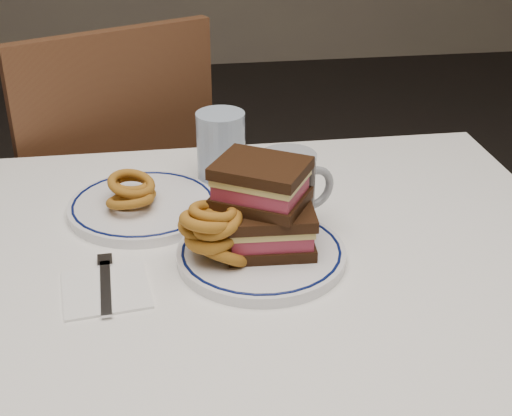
{
  "coord_description": "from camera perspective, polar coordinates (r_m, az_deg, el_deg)",
  "views": [
    {
      "loc": [
        -0.01,
        -0.88,
        1.31
      ],
      "look_at": [
        0.12,
        -0.01,
        0.84
      ],
      "focal_mm": 50.0,
      "sensor_mm": 36.0,
      "label": 1
    }
  ],
  "objects": [
    {
      "name": "dining_table",
      "position": [
        1.1,
        -6.45,
        -9.28
      ],
      "size": [
        1.27,
        0.87,
        0.75
      ],
      "color": "silver",
      "rests_on": "floor"
    },
    {
      "name": "far_plate",
      "position": [
        1.19,
        -9.01,
        0.17
      ],
      "size": [
        0.25,
        0.25,
        0.02
      ],
      "color": "white",
      "rests_on": "dining_table"
    },
    {
      "name": "reuben_sandwich",
      "position": [
        1.02,
        0.75,
        0.17
      ],
      "size": [
        0.16,
        0.15,
        0.13
      ],
      "color": "black",
      "rests_on": "main_plate"
    },
    {
      "name": "onion_rings_main",
      "position": [
        1.0,
        -3.23,
        -1.7
      ],
      "size": [
        0.11,
        0.11,
        0.12
      ],
      "color": "brown",
      "rests_on": "main_plate"
    },
    {
      "name": "napkin_fork",
      "position": [
        1.0,
        -11.92,
        -6.31
      ],
      "size": [
        0.13,
        0.15,
        0.01
      ],
      "color": "white",
      "rests_on": "dining_table"
    },
    {
      "name": "water_glass",
      "position": [
        1.24,
        -2.81,
        4.71
      ],
      "size": [
        0.08,
        0.08,
        0.13
      ],
      "primitive_type": "cylinder",
      "color": "#98ACC5",
      "rests_on": "dining_table"
    },
    {
      "name": "main_plate",
      "position": [
        1.04,
        0.42,
        -3.68
      ],
      "size": [
        0.25,
        0.25,
        0.02
      ],
      "color": "white",
      "rests_on": "dining_table"
    },
    {
      "name": "onion_rings_far",
      "position": [
        1.18,
        -9.94,
        1.28
      ],
      "size": [
        0.08,
        0.12,
        0.07
      ],
      "color": "brown",
      "rests_on": "far_plate"
    },
    {
      "name": "chair_far",
      "position": [
        1.75,
        -11.83,
        0.61
      ],
      "size": [
        0.58,
        0.58,
        0.95
      ],
      "color": "#432215",
      "rests_on": "floor"
    },
    {
      "name": "beer_mug",
      "position": [
        1.07,
        2.67,
        1.01
      ],
      "size": [
        0.12,
        0.08,
        0.14
      ],
      "color": "black",
      "rests_on": "dining_table"
    },
    {
      "name": "ketchup_ramekin",
      "position": [
        1.1,
        -0.75,
        -0.35
      ],
      "size": [
        0.06,
        0.06,
        0.03
      ],
      "color": "silver",
      "rests_on": "main_plate"
    }
  ]
}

